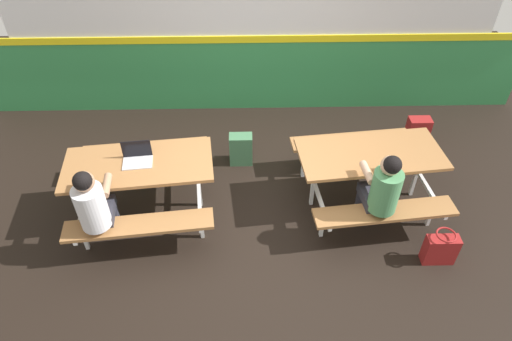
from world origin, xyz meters
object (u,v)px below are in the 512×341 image
at_px(picnic_table_right, 369,164).
at_px(backpack_dark, 417,132).
at_px(tote_bag_bright, 440,249).
at_px(picnic_table_left, 140,175).
at_px(satchel_spare, 241,149).
at_px(laptop_silver, 137,158).
at_px(student_nearer, 94,205).
at_px(student_further, 382,189).

xyz_separation_m(picnic_table_right, backpack_dark, (0.96, 1.06, -0.36)).
relative_size(backpack_dark, tote_bag_bright, 1.02).
xyz_separation_m(picnic_table_left, satchel_spare, (1.12, 0.87, -0.36)).
relative_size(laptop_silver, satchel_spare, 0.78).
xyz_separation_m(student_nearer, satchel_spare, (1.46, 1.47, -0.49)).
relative_size(backpack_dark, satchel_spare, 1.00).
xyz_separation_m(picnic_table_left, tote_bag_bright, (3.22, -0.83, -0.38)).
bearing_deg(picnic_table_right, laptop_silver, -178.07).
distance_m(student_nearer, student_further, 2.94).
xyz_separation_m(picnic_table_left, student_nearer, (-0.34, -0.60, 0.14)).
height_order(picnic_table_left, student_further, student_further).
xyz_separation_m(picnic_table_left, backpack_dark, (3.56, 1.19, -0.36)).
distance_m(laptop_silver, backpack_dark, 3.78).
bearing_deg(picnic_table_right, backpack_dark, 48.05).
bearing_deg(student_further, satchel_spare, 138.56).
bearing_deg(tote_bag_bright, student_further, 148.11).
xyz_separation_m(picnic_table_left, student_further, (2.60, -0.44, 0.14)).
relative_size(picnic_table_left, tote_bag_bright, 3.97).
distance_m(laptop_silver, tote_bag_bright, 3.39).
height_order(laptop_silver, tote_bag_bright, laptop_silver).
relative_size(picnic_table_left, student_nearer, 1.41).
xyz_separation_m(picnic_table_left, laptop_silver, (-0.00, 0.04, 0.22)).
height_order(picnic_table_left, laptop_silver, laptop_silver).
bearing_deg(picnic_table_right, satchel_spare, 153.32).
bearing_deg(backpack_dark, student_nearer, -155.39).
relative_size(student_nearer, laptop_silver, 3.53).
xyz_separation_m(student_further, laptop_silver, (-2.60, 0.47, 0.08)).
xyz_separation_m(picnic_table_left, picnic_table_right, (2.60, 0.12, 0.00)).
xyz_separation_m(student_further, tote_bag_bright, (0.63, -0.39, -0.51)).
distance_m(student_nearer, satchel_spare, 2.13).
bearing_deg(picnic_table_left, tote_bag_bright, -14.37).
bearing_deg(student_nearer, backpack_dark, 24.61).
height_order(backpack_dark, satchel_spare, same).
relative_size(tote_bag_bright, satchel_spare, 0.98).
bearing_deg(tote_bag_bright, satchel_spare, 141.16).
bearing_deg(student_further, laptop_silver, 169.70).
relative_size(student_nearer, student_further, 1.00).
bearing_deg(satchel_spare, tote_bag_bright, -38.84).
bearing_deg(backpack_dark, picnic_table_right, -131.95).
distance_m(picnic_table_left, tote_bag_bright, 3.35).
xyz_separation_m(picnic_table_right, tote_bag_bright, (0.62, -0.95, -0.38)).
height_order(student_nearer, satchel_spare, student_nearer).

